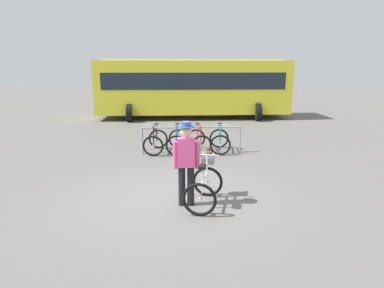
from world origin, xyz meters
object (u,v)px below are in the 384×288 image
Objects in this scene: person_with_featured_bike at (186,160)px; bus_distant at (193,85)px; racked_bike_teal at (220,140)px; racked_bike_blue at (177,141)px; racked_bike_red at (199,141)px; featured_bicycle at (205,181)px; racked_bike_black at (156,141)px.

person_with_featured_bike is 0.17× the size of bus_distant.
racked_bike_teal is 0.63× the size of person_with_featured_bike.
racked_bike_blue is 0.93× the size of racked_bike_red.
person_with_featured_bike is at bearing -91.72° from racked_bike_red.
racked_bike_teal is 4.54m from person_with_featured_bike.
racked_bike_red is at bearing 93.25° from featured_bicycle.
racked_bike_red is 0.70m from racked_bike_teal.
racked_bike_red is at bearing 5.59° from racked_bike_black.
bus_distant is (-0.38, 11.76, 0.79)m from person_with_featured_bike.
racked_bike_black is 4.42m from featured_bicycle.
bus_distant is (0.89, 7.53, 1.37)m from racked_bike_black.
racked_bike_red is 0.12× the size of bus_distant.
racked_bike_red is (0.70, 0.07, 0.00)m from racked_bike_blue.
bus_distant is at bearing 88.55° from racked_bike_blue.
person_with_featured_bike is (1.26, -4.23, 0.58)m from racked_bike_black.
racked_bike_teal is at bearing 79.42° from person_with_featured_bike.
featured_bicycle is 0.61m from person_with_featured_bike.
racked_bike_blue is at bearing 5.59° from racked_bike_black.
racked_bike_blue is (0.70, 0.07, 0.00)m from racked_bike_black.
featured_bicycle is (0.24, -4.24, 0.12)m from racked_bike_red.
person_with_featured_bike reaches higher than featured_bicycle.
racked_bike_black is 0.90× the size of featured_bicycle.
racked_bike_black and racked_bike_red have the same top height.
person_with_featured_bike is at bearing -73.37° from racked_bike_black.
featured_bicycle reaches higher than racked_bike_black.
racked_bike_blue and racked_bike_red have the same top height.
person_with_featured_bike reaches higher than racked_bike_red.
person_with_featured_bike is (-0.13, -4.36, 0.58)m from racked_bike_red.
racked_bike_black is 0.98× the size of racked_bike_blue.
featured_bicycle is 11.73m from bus_distant.
bus_distant reaches higher than person_with_featured_bike.
racked_bike_blue is at bearing 97.50° from person_with_featured_bike.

